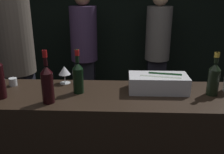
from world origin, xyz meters
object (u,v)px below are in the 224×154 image
at_px(wine_glass, 64,71).
at_px(champagne_bottle, 214,78).
at_px(person_in_hoodie, 158,47).
at_px(person_grey_polo, 16,57).
at_px(red_wine_bottle_tall, 47,83).
at_px(person_blond_tee, 84,48).
at_px(red_wine_bottle_burgundy, 78,76).
at_px(ice_bin_with_bottles, 159,82).
at_px(candle_votive, 13,82).

relative_size(wine_glass, champagne_bottle, 0.46).
xyz_separation_m(person_in_hoodie, person_grey_polo, (-1.63, -0.88, 0.07)).
bearing_deg(person_in_hoodie, red_wine_bottle_tall, -122.06).
xyz_separation_m(person_in_hoodie, person_blond_tee, (-1.02, -0.09, -0.00)).
bearing_deg(red_wine_bottle_burgundy, ice_bin_with_bottles, 5.16).
height_order(wine_glass, champagne_bottle, champagne_bottle).
bearing_deg(person_in_hoodie, red_wine_bottle_burgundy, -119.93).
bearing_deg(person_grey_polo, ice_bin_with_bottles, 128.32).
relative_size(ice_bin_with_bottles, candle_votive, 7.01).
xyz_separation_m(red_wine_bottle_tall, person_grey_polo, (-0.65, 1.05, -0.11)).
relative_size(champagne_bottle, person_blond_tee, 0.18).
bearing_deg(ice_bin_with_bottles, red_wine_bottle_tall, -163.04).
height_order(person_in_hoodie, person_blond_tee, person_blond_tee).
bearing_deg(candle_votive, wine_glass, 10.00).
bearing_deg(red_wine_bottle_tall, candle_votive, 141.06).
bearing_deg(red_wine_bottle_tall, red_wine_bottle_burgundy, 46.23).
distance_m(red_wine_bottle_burgundy, red_wine_bottle_tall, 0.25).
xyz_separation_m(wine_glass, person_grey_polo, (-0.68, 0.68, -0.07)).
xyz_separation_m(candle_votive, red_wine_bottle_burgundy, (0.54, -0.12, 0.10)).
height_order(wine_glass, red_wine_bottle_burgundy, red_wine_bottle_burgundy).
height_order(wine_glass, red_wine_bottle_tall, red_wine_bottle_tall).
relative_size(candle_votive, red_wine_bottle_burgundy, 0.19).
relative_size(ice_bin_with_bottles, red_wine_bottle_tall, 1.20).
bearing_deg(wine_glass, red_wine_bottle_tall, -94.42).
bearing_deg(person_blond_tee, champagne_bottle, 106.20).
distance_m(champagne_bottle, red_wine_bottle_burgundy, 0.97).
relative_size(person_in_hoodie, person_blond_tee, 1.00).
bearing_deg(red_wine_bottle_tall, person_grey_polo, 121.78).
height_order(wine_glass, candle_votive, wine_glass).
distance_m(red_wine_bottle_tall, person_in_hoodie, 2.18).
bearing_deg(red_wine_bottle_burgundy, wine_glass, 127.17).
bearing_deg(red_wine_bottle_burgundy, person_in_hoodie, 65.20).
bearing_deg(red_wine_bottle_burgundy, candle_votive, 167.60).
bearing_deg(champagne_bottle, red_wine_bottle_tall, -171.09).
bearing_deg(ice_bin_with_bottles, person_grey_polo, 149.98).
height_order(red_wine_bottle_tall, person_grey_polo, person_grey_polo).
relative_size(red_wine_bottle_tall, person_grey_polo, 0.19).
height_order(candle_votive, person_blond_tee, person_blond_tee).
distance_m(ice_bin_with_bottles, wine_glass, 0.75).
height_order(wine_glass, person_grey_polo, person_grey_polo).
xyz_separation_m(wine_glass, person_in_hoodie, (0.95, 1.57, -0.14)).
distance_m(champagne_bottle, person_blond_tee, 2.05).
xyz_separation_m(ice_bin_with_bottles, candle_votive, (-1.13, 0.07, -0.04)).
height_order(champagne_bottle, person_grey_polo, person_grey_polo).
relative_size(champagne_bottle, person_grey_polo, 0.17).
xyz_separation_m(ice_bin_with_bottles, person_in_hoodie, (0.22, 1.70, -0.10)).
bearing_deg(ice_bin_with_bottles, candle_votive, 176.69).
bearing_deg(person_in_hoodie, person_grey_polo, -156.73).
distance_m(candle_votive, red_wine_bottle_burgundy, 0.56).
distance_m(red_wine_bottle_burgundy, person_grey_polo, 1.20).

